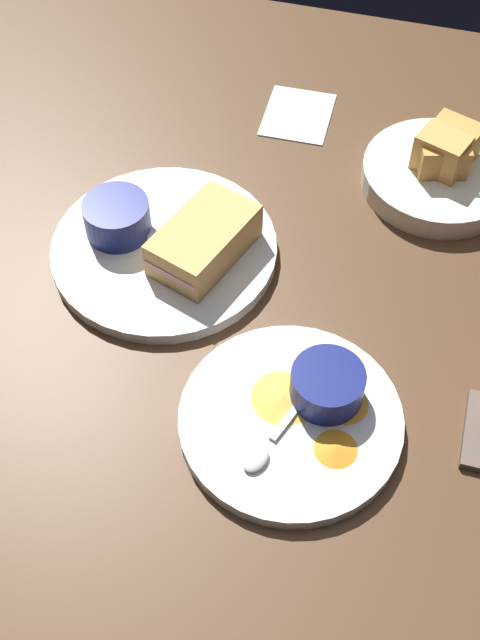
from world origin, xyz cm
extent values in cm
cube|color=#4C331E|center=(0.00, 0.00, -1.50)|extent=(110.00, 110.00, 3.00)
cylinder|color=silver|center=(0.80, -11.66, 0.80)|extent=(26.83, 26.83, 1.60)
cube|color=tan|center=(0.89, -6.56, 4.00)|extent=(14.77, 11.42, 4.80)
cube|color=#DB938E|center=(0.89, -6.56, 4.00)|extent=(14.81, 10.93, 0.80)
cylinder|color=navy|center=(-0.25, -17.60, 3.77)|extent=(7.88, 7.88, 4.34)
cylinder|color=black|center=(-0.25, -17.60, 5.54)|extent=(6.46, 6.46, 0.60)
cube|color=silver|center=(1.19, -7.51, 1.85)|extent=(1.57, 5.56, 0.40)
ellipsoid|color=silver|center=(0.41, -12.96, 2.00)|extent=(2.63, 3.48, 0.80)
cylinder|color=silver|center=(19.52, 8.25, 0.80)|extent=(22.94, 22.94, 1.60)
cylinder|color=navy|center=(16.08, 11.11, 3.48)|extent=(7.58, 7.58, 3.77)
cylinder|color=olive|center=(16.08, 11.11, 4.97)|extent=(6.21, 6.21, 0.60)
cube|color=silver|center=(20.17, 8.01, 1.85)|extent=(5.44, 2.65, 0.40)
ellipsoid|color=silver|center=(25.33, 6.11, 2.00)|extent=(3.76, 3.17, 0.80)
cone|color=gold|center=(17.56, 7.80, 1.90)|extent=(7.65, 7.65, 0.60)
cone|color=gold|center=(16.72, 13.24, 1.90)|extent=(6.69, 6.69, 0.60)
cone|color=gold|center=(17.62, 6.97, 1.90)|extent=(8.50, 8.50, 0.60)
cone|color=orange|center=(17.27, 8.85, 1.90)|extent=(5.71, 5.71, 0.60)
cone|color=gold|center=(12.92, 11.52, 1.90)|extent=(8.58, 8.58, 0.60)
cone|color=orange|center=(21.98, 13.36, 1.90)|extent=(4.60, 4.60, 0.60)
cylinder|color=silver|center=(-19.72, 18.14, 1.50)|extent=(19.33, 19.33, 3.00)
cube|color=tan|center=(-19.64, 17.78, 5.48)|extent=(6.21, 7.15, 4.97)
cube|color=#C68C42|center=(-19.43, 18.08, 5.08)|extent=(5.87, 6.97, 4.16)
cube|color=#C68C42|center=(-22.57, 19.07, 5.28)|extent=(6.19, 7.15, 4.57)
cube|color=white|center=(-28.50, -2.13, 0.20)|extent=(11.23, 9.28, 0.40)
camera|label=1|loc=(61.42, 14.54, 73.53)|focal=45.96mm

